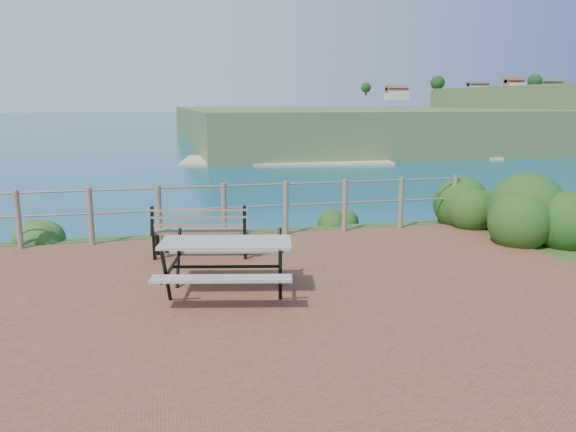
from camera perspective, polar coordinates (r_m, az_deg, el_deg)
The scene contains 10 objects.
ground at distance 7.15m, azimuth -3.22°, elevation -8.57°, with size 10.00×7.00×0.12m, color brown.
ocean at distance 206.64m, azimuth -13.07°, elevation 10.57°, with size 1200.00×1200.00×0.00m, color #126670.
safety_railing at distance 10.21m, azimuth -6.53°, elevation 0.84°, with size 9.40×0.10×1.00m.
distant_bay at distance 272.28m, azimuth 27.01°, elevation 9.47°, with size 290.00×232.36×24.00m.
picnic_table at distance 7.25m, azimuth -6.28°, elevation -4.61°, with size 1.76×1.41×0.70m.
park_bench at distance 8.98m, azimuth -8.90°, elevation -0.72°, with size 1.58×0.68×0.87m.
shrub_right_front at distance 10.79m, azimuth 24.36°, elevation -2.66°, with size 1.42×1.42×2.01m, color #1B3B12.
shrub_right_edge at distance 11.83m, azimuth 17.41°, elevation -0.98°, with size 1.12×1.12×1.60m, color #1B3B12.
shrub_lip_west at distance 10.97m, azimuth -23.74°, elevation -2.39°, with size 0.79×0.79×0.54m, color #1D491B.
shrub_lip_east at distance 11.78m, azimuth 5.16°, elevation -0.54°, with size 0.69×0.69×0.40m, color #1B3B12.
Camera 1 is at (-1.14, -6.62, 2.46)m, focal length 35.00 mm.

